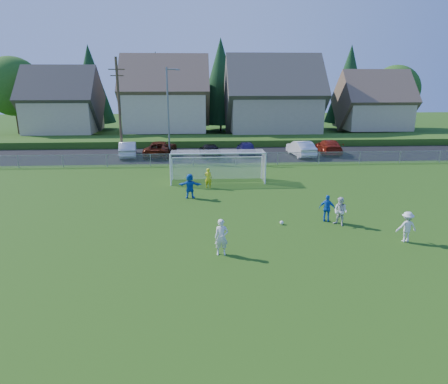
{
  "coord_description": "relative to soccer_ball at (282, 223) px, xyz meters",
  "views": [
    {
      "loc": [
        -1.44,
        -14.92,
        7.98
      ],
      "look_at": [
        0.0,
        8.0,
        1.4
      ],
      "focal_mm": 32.0,
      "sensor_mm": 36.0,
      "label": 1
    }
  ],
  "objects": [
    {
      "name": "ground",
      "position": [
        -3.14,
        -6.01,
        -0.11
      ],
      "size": [
        160.0,
        160.0,
        0.0
      ],
      "primitive_type": "plane",
      "color": "#193D0C",
      "rests_on": "ground"
    },
    {
      "name": "asphalt_lot",
      "position": [
        -3.14,
        21.49,
        -0.1
      ],
      "size": [
        60.0,
        60.0,
        0.0
      ],
      "primitive_type": "plane",
      "color": "black",
      "rests_on": "ground"
    },
    {
      "name": "grass_embankment",
      "position": [
        -3.14,
        28.99,
        0.29
      ],
      "size": [
        70.0,
        6.0,
        0.8
      ],
      "primitive_type": "cube",
      "color": "#1E420F",
      "rests_on": "ground"
    },
    {
      "name": "soccer_ball",
      "position": [
        0.0,
        0.0,
        0.0
      ],
      "size": [
        0.22,
        0.22,
        0.22
      ],
      "primitive_type": "sphere",
      "color": "white",
      "rests_on": "ground"
    },
    {
      "name": "player_white_a",
      "position": [
        -3.62,
        -3.75,
        0.75
      ],
      "size": [
        0.64,
        0.43,
        1.73
      ],
      "primitive_type": "imported",
      "rotation": [
        0.0,
        0.0,
        0.02
      ],
      "color": "silver",
      "rests_on": "ground"
    },
    {
      "name": "player_white_b",
      "position": [
        3.22,
        -0.32,
        0.7
      ],
      "size": [
        0.98,
        1.0,
        1.63
      ],
      "primitive_type": "imported",
      "rotation": [
        0.0,
        0.0,
        -0.87
      ],
      "color": "silver",
      "rests_on": "ground"
    },
    {
      "name": "player_white_c",
      "position": [
        5.75,
        -2.79,
        0.68
      ],
      "size": [
        1.03,
        0.59,
        1.58
      ],
      "primitive_type": "imported",
      "rotation": [
        0.0,
        0.0,
        3.15
      ],
      "color": "silver",
      "rests_on": "ground"
    },
    {
      "name": "player_blue_a",
      "position": [
        2.68,
        0.32,
        0.68
      ],
      "size": [
        1.0,
        0.75,
        1.57
      ],
      "primitive_type": "imported",
      "rotation": [
        0.0,
        0.0,
        2.68
      ],
      "color": "blue",
      "rests_on": "ground"
    },
    {
      "name": "player_blue_b",
      "position": [
        -5.27,
        5.52,
        0.75
      ],
      "size": [
        1.63,
        0.64,
        1.71
      ],
      "primitive_type": "imported",
      "rotation": [
        0.0,
        0.0,
        3.06
      ],
      "color": "blue",
      "rests_on": "ground"
    },
    {
      "name": "goalkeeper",
      "position": [
        -3.95,
        8.07,
        0.65
      ],
      "size": [
        0.63,
        0.5,
        1.53
      ],
      "primitive_type": "imported",
      "rotation": [
        0.0,
        0.0,
        2.87
      ],
      "color": "yellow",
      "rests_on": "ground"
    },
    {
      "name": "car_b",
      "position": [
        -12.04,
        20.99,
        0.68
      ],
      "size": [
        2.31,
        5.0,
        1.59
      ],
      "primitive_type": "imported",
      "rotation": [
        0.0,
        0.0,
        3.28
      ],
      "color": "silver",
      "rests_on": "ground"
    },
    {
      "name": "car_c",
      "position": [
        -8.65,
        21.15,
        0.69
      ],
      "size": [
        3.37,
        6.03,
        1.59
      ],
      "primitive_type": "imported",
      "rotation": [
        0.0,
        0.0,
        3.01
      ],
      "color": "#4F1809",
      "rests_on": "ground"
    },
    {
      "name": "car_d",
      "position": [
        -3.48,
        20.25,
        0.57
      ],
      "size": [
        2.41,
        4.89,
        1.37
      ],
      "primitive_type": "imported",
      "rotation": [
        0.0,
        0.0,
        3.25
      ],
      "color": "black",
      "rests_on": "ground"
    },
    {
      "name": "car_e",
      "position": [
        0.45,
        21.15,
        0.65
      ],
      "size": [
        1.83,
        4.47,
        1.52
      ],
      "primitive_type": "imported",
      "rotation": [
        0.0,
        0.0,
        3.13
      ],
      "color": "#1A154C",
      "rests_on": "ground"
    },
    {
      "name": "car_f",
      "position": [
        6.15,
        20.2,
        0.7
      ],
      "size": [
        2.24,
        5.1,
        1.63
      ],
      "primitive_type": "imported",
      "rotation": [
        0.0,
        0.0,
        3.25
      ],
      "color": "white",
      "rests_on": "ground"
    },
    {
      "name": "car_g",
      "position": [
        9.53,
        21.44,
        0.66
      ],
      "size": [
        2.64,
        5.48,
        1.54
      ],
      "primitive_type": "imported",
      "rotation": [
        0.0,
        0.0,
        3.05
      ],
      "color": "maroon",
      "rests_on": "ground"
    },
    {
      "name": "soccer_goal",
      "position": [
        -3.14,
        10.03,
        1.52
      ],
      "size": [
        7.42,
        1.9,
        2.5
      ],
      "color": "white",
      "rests_on": "ground"
    },
    {
      "name": "chainlink_fence",
      "position": [
        -3.14,
        15.99,
        0.52
      ],
      "size": [
        52.06,
        0.06,
        1.2
      ],
      "color": "gray",
      "rests_on": "ground"
    },
    {
      "name": "streetlight",
      "position": [
        -7.59,
        19.99,
        4.73
      ],
      "size": [
        1.38,
        0.18,
        9.0
      ],
      "color": "slate",
      "rests_on": "ground"
    },
    {
      "name": "utility_pole",
      "position": [
        -12.64,
        20.99,
        5.04
      ],
      "size": [
        1.6,
        0.26,
        10.0
      ],
      "color": "#473321",
      "rests_on": "ground"
    },
    {
      "name": "houses_row",
      "position": [
        -1.17,
        36.45,
        7.22
      ],
      "size": [
        53.9,
        11.45,
        13.27
      ],
      "color": "tan",
      "rests_on": "ground"
    },
    {
      "name": "tree_row",
      "position": [
        -2.1,
        42.72,
        6.8
      ],
      "size": [
        65.98,
        12.36,
        13.8
      ],
      "color": "#382616",
      "rests_on": "ground"
    }
  ]
}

